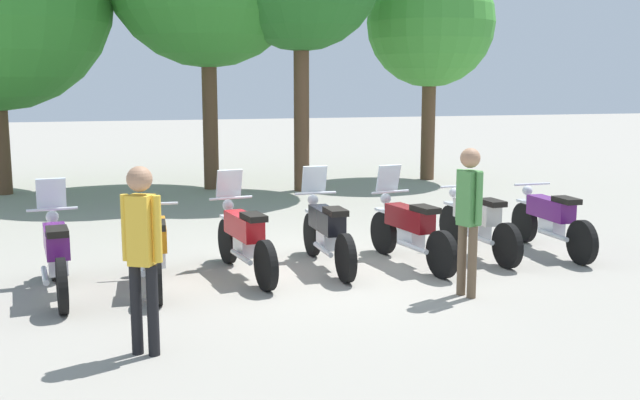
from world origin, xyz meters
name	(u,v)px	position (x,y,z in m)	size (l,w,h in m)	color
ground_plane	(330,270)	(0.00, 0.00, 0.00)	(80.00, 80.00, 0.00)	gray
motorcycle_0	(57,253)	(-3.54, -0.24, 0.52)	(0.62, 2.19, 1.37)	black
motorcycle_1	(156,247)	(-2.35, -0.18, 0.50)	(0.62, 2.19, 0.99)	black
motorcycle_2	(244,237)	(-1.19, 0.05, 0.52)	(0.62, 2.18, 1.37)	black
motorcycle_3	(327,231)	(0.00, 0.15, 0.52)	(0.62, 2.19, 1.37)	black
motorcycle_4	(409,229)	(1.17, -0.02, 0.52)	(0.62, 2.18, 1.37)	black
motorcycle_5	(477,222)	(2.35, 0.22, 0.50)	(0.62, 2.19, 0.99)	black
motorcycle_6	(551,220)	(3.53, 0.11, 0.50)	(0.62, 2.19, 0.99)	black
person_0	(142,244)	(-2.61, -2.59, 1.08)	(0.39, 0.32, 1.81)	black
person_1	(469,209)	(1.23, -1.67, 1.07)	(0.30, 0.40, 1.80)	brown
tree_3	(430,24)	(5.18, 8.37, 4.01)	(3.27, 3.27, 5.68)	brown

